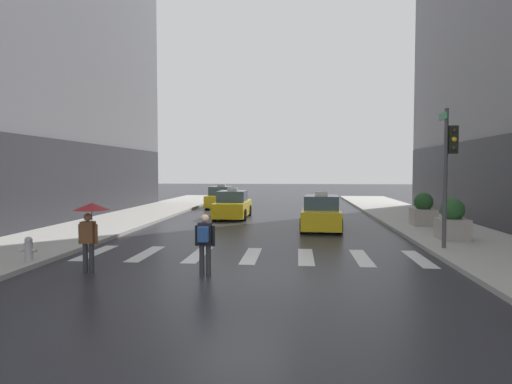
{
  "coord_description": "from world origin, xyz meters",
  "views": [
    {
      "loc": [
        1.51,
        -11.12,
        2.82
      ],
      "look_at": [
        -0.32,
        8.0,
        1.87
      ],
      "focal_mm": 30.3,
      "sensor_mm": 36.0,
      "label": 1
    }
  ],
  "objects": [
    {
      "name": "pedestrian_with_umbrella",
      "position": [
        -4.17,
        0.23,
        1.52
      ],
      "size": [
        0.96,
        0.96,
        1.94
      ],
      "color": "#333338",
      "rests_on": "ground"
    },
    {
      "name": "planter_near_corner",
      "position": [
        7.54,
        6.27,
        0.87
      ],
      "size": [
        1.1,
        1.1,
        1.6
      ],
      "color": "#A8A399",
      "rests_on": "curb_right"
    },
    {
      "name": "crosswalk_markings",
      "position": [
        -0.0,
        3.0,
        0.0
      ],
      "size": [
        11.3,
        2.8,
        0.01
      ],
      "color": "silver",
      "rests_on": "ground"
    },
    {
      "name": "ground_plane",
      "position": [
        0.0,
        0.0,
        0.0
      ],
      "size": [
        160.0,
        160.0,
        0.0
      ],
      "primitive_type": "plane",
      "color": "#26262B"
    },
    {
      "name": "taxi_third",
      "position": [
        -4.23,
        21.33,
        0.72
      ],
      "size": [
        1.95,
        4.55,
        1.8
      ],
      "color": "yellow",
      "rests_on": "ground"
    },
    {
      "name": "fire_hydrant",
      "position": [
        -6.42,
        0.87,
        0.51
      ],
      "size": [
        0.48,
        0.24,
        0.72
      ],
      "color": "#B2B2B7",
      "rests_on": "curb_left"
    },
    {
      "name": "taxi_second",
      "position": [
        -2.33,
        14.35,
        0.72
      ],
      "size": [
        1.94,
        4.55,
        1.8
      ],
      "color": "yellow",
      "rests_on": "ground"
    },
    {
      "name": "taxi_lead",
      "position": [
        2.68,
        9.93,
        0.72
      ],
      "size": [
        2.11,
        4.62,
        1.8
      ],
      "color": "yellow",
      "rests_on": "ground"
    },
    {
      "name": "planter_mid_block",
      "position": [
        7.66,
        10.56,
        0.87
      ],
      "size": [
        1.1,
        1.1,
        1.6
      ],
      "color": "#A8A399",
      "rests_on": "curb_right"
    },
    {
      "name": "traffic_light_pole",
      "position": [
        6.67,
        4.25,
        3.26
      ],
      "size": [
        0.44,
        0.84,
        4.8
      ],
      "color": "#47474C",
      "rests_on": "curb_right"
    },
    {
      "name": "pedestrian_with_backpack",
      "position": [
        -0.96,
        0.21,
        0.97
      ],
      "size": [
        0.55,
        0.43,
        1.65
      ],
      "color": "#333338",
      "rests_on": "ground"
    }
  ]
}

